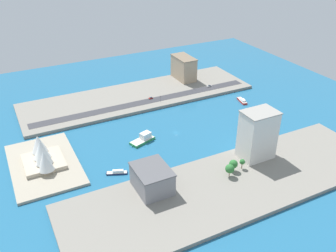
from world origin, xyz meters
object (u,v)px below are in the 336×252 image
apartment_midrise_tan (184,68)px  traffic_light_waterfront (160,98)px  patrol_launch_navy (117,172)px  van_white (209,86)px  warehouse_low_gray (152,179)px  ferry_green_doubledeck (143,139)px  opera_landmark (42,154)px  hotel_broad_white (258,135)px  tugboat_red (242,101)px  pickup_red (151,98)px  water_taxi_orange (252,121)px

apartment_midrise_tan → traffic_light_waterfront: 67.34m
patrol_launch_navy → van_white: 174.22m
warehouse_low_gray → patrol_launch_navy: bearing=24.8°
ferry_green_doubledeck → opera_landmark: 81.29m
hotel_broad_white → apartment_midrise_tan: bearing=-9.9°
tugboat_red → van_white: (42.27, 12.84, 2.58)m
patrol_launch_navy → traffic_light_waterfront: traffic_light_waterfront is taller
pickup_red → apartment_midrise_tan: bearing=-59.6°
traffic_light_waterfront → water_taxi_orange: bearing=-141.0°
patrol_launch_navy → tugboat_red: size_ratio=0.91×
water_taxi_orange → warehouse_low_gray: 132.78m
apartment_midrise_tan → warehouse_low_gray: bearing=144.9°
warehouse_low_gray → traffic_light_waterfront: bearing=-28.2°
warehouse_low_gray → opera_landmark: 88.56m
tugboat_red → warehouse_low_gray: warehouse_low_gray is taller
ferry_green_doubledeck → warehouse_low_gray: (-63.42, 21.20, 8.89)m
ferry_green_doubledeck → warehouse_low_gray: 67.46m
water_taxi_orange → hotel_broad_white: bearing=143.0°
opera_landmark → water_taxi_orange: bearing=-95.4°
traffic_light_waterfront → warehouse_low_gray: bearing=151.8°
ferry_green_doubledeck → pickup_red: ferry_green_doubledeck is taller
hotel_broad_white → warehouse_low_gray: hotel_broad_white is taller
ferry_green_doubledeck → apartment_midrise_tan: apartment_midrise_tan is taller
patrol_launch_navy → water_taxi_orange: 138.60m
patrol_launch_navy → van_white: bearing=-55.1°
ferry_green_doubledeck → van_white: 126.60m
apartment_midrise_tan → opera_landmark: bearing=119.4°
van_white → traffic_light_waterfront: 64.72m
apartment_midrise_tan → pickup_red: size_ratio=7.63×
apartment_midrise_tan → opera_landmark: size_ratio=0.81×
hotel_broad_white → van_white: (130.44, -41.84, -18.27)m
patrol_launch_navy → ferry_green_doubledeck: size_ratio=0.67×
tugboat_red → ferry_green_doubledeck: size_ratio=0.74×
tugboat_red → water_taxi_orange: (-39.77, 18.21, 0.19)m
patrol_launch_navy → warehouse_low_gray: 35.27m
ferry_green_doubledeck → van_white: size_ratio=4.62×
pickup_red → traffic_light_waterfront: 12.40m
ferry_green_doubledeck → hotel_broad_white: hotel_broad_white is taller
pickup_red → van_white: 69.78m
water_taxi_orange → ferry_green_doubledeck: bearing=81.6°
hotel_broad_white → traffic_light_waterfront: bearing=10.4°
hotel_broad_white → pickup_red: hotel_broad_white is taller
patrol_launch_navy → water_taxi_orange: bearing=-82.7°
tugboat_red → hotel_broad_white: hotel_broad_white is taller
traffic_light_waterfront → hotel_broad_white: bearing=-169.6°
warehouse_low_gray → traffic_light_waterfront: size_ratio=4.31×
patrol_launch_navy → traffic_light_waterfront: (89.98, -78.94, 6.15)m
traffic_light_waterfront → ferry_green_doubledeck: bearing=142.7°
hotel_broad_white → warehouse_low_gray: size_ratio=1.37×
tugboat_red → hotel_broad_white: (-88.17, 54.67, 20.85)m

